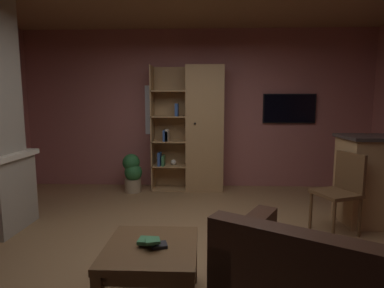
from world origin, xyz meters
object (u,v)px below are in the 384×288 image
dining_chair (342,187)px  bookshelf_cabinet (199,130)px  table_book_2 (153,241)px  coffee_table (151,257)px  potted_floor_plant (132,172)px  wall_mounted_tv (289,109)px  table_book_1 (147,241)px  table_book_0 (159,245)px

dining_chair → bookshelf_cabinet: bearing=133.9°
table_book_2 → coffee_table: bearing=112.1°
coffee_table → potted_floor_plant: 3.00m
dining_chair → wall_mounted_tv: 2.11m
table_book_1 → potted_floor_plant: bearing=105.2°
table_book_2 → wall_mounted_tv: size_ratio=0.11×
bookshelf_cabinet → wall_mounted_tv: 1.60m
wall_mounted_tv → bookshelf_cabinet: bearing=-172.2°
table_book_0 → potted_floor_plant: bearing=106.7°
table_book_1 → potted_floor_plant: potted_floor_plant is taller
table_book_0 → dining_chair: bearing=36.5°
bookshelf_cabinet → potted_floor_plant: (-1.11, -0.21, -0.69)m
coffee_table → potted_floor_plant: bearing=105.7°
bookshelf_cabinet → table_book_0: (-0.24, -3.12, -0.57)m
bookshelf_cabinet → potted_floor_plant: 1.33m
table_book_0 → wall_mounted_tv: 3.89m
table_book_2 → wall_mounted_tv: wall_mounted_tv is taller
table_book_2 → bookshelf_cabinet: bearing=84.9°
table_book_2 → potted_floor_plant: bearing=105.8°
table_book_0 → table_book_2: bearing=-142.7°
table_book_2 → dining_chair: bearing=36.6°
bookshelf_cabinet → dining_chair: size_ratio=2.28×
table_book_2 → wall_mounted_tv: (1.83, 3.36, 0.87)m
coffee_table → wall_mounted_tv: bearing=60.8°
table_book_2 → wall_mounted_tv: 3.92m
coffee_table → table_book_0: size_ratio=6.37×
potted_floor_plant → wall_mounted_tv: (2.66, 0.42, 1.05)m
coffee_table → table_book_2: size_ratio=6.86×
table_book_0 → potted_floor_plant: 3.04m
coffee_table → potted_floor_plant: potted_floor_plant is taller
bookshelf_cabinet → table_book_1: size_ratio=16.63×
coffee_table → table_book_2: (0.02, -0.05, 0.15)m
bookshelf_cabinet → table_book_0: 3.18m
dining_chair → potted_floor_plant: dining_chair is taller
coffee_table → table_book_2: table_book_2 is taller
bookshelf_cabinet → coffee_table: (-0.30, -3.10, -0.66)m
coffee_table → table_book_1: bearing=-167.3°
bookshelf_cabinet → table_book_2: (-0.28, -3.15, -0.52)m
table_book_2 → potted_floor_plant: (-0.83, 2.94, -0.18)m
coffee_table → wall_mounted_tv: (1.85, 3.31, 1.02)m
dining_chair → potted_floor_plant: (-2.77, 1.51, -0.19)m
table_book_1 → table_book_0: bearing=-10.0°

